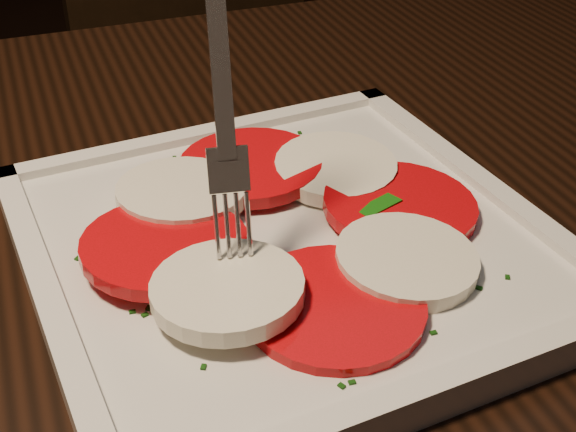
% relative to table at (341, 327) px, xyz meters
% --- Properties ---
extents(table, '(1.25, 0.89, 0.75)m').
position_rel_table_xyz_m(table, '(0.00, 0.00, 0.00)').
color(table, black).
rests_on(table, ground).
extents(chair, '(0.48, 0.48, 0.93)m').
position_rel_table_xyz_m(chair, '(0.07, 0.84, -0.12)').
color(chair, black).
rests_on(chair, ground).
extents(plate, '(0.34, 0.34, 0.01)m').
position_rel_table_xyz_m(plate, '(-0.05, -0.04, 0.11)').
color(plate, silver).
rests_on(plate, table).
extents(caprese_salad, '(0.24, 0.25, 0.02)m').
position_rel_table_xyz_m(caprese_salad, '(-0.05, -0.04, 0.12)').
color(caprese_salad, red).
rests_on(caprese_salad, plate).
extents(fork, '(0.03, 0.06, 0.19)m').
position_rel_table_xyz_m(fork, '(-0.09, -0.03, 0.23)').
color(fork, white).
rests_on(fork, caprese_salad).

